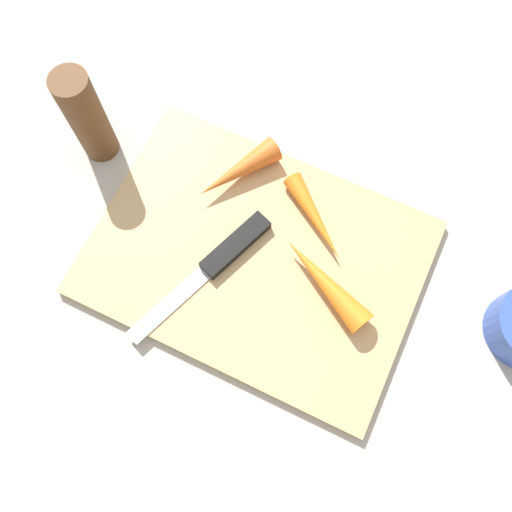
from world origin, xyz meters
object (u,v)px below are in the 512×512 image
carrot_shortest (238,171)px  carrot_longest (324,285)px  carrot_medium (315,218)px  cutting_board (256,258)px  knife (229,250)px  pepper_grinder (87,117)px

carrot_shortest → carrot_longest: (-0.14, 0.08, 0.00)m
carrot_medium → carrot_longest: size_ratio=0.92×
cutting_board → knife: 0.03m
carrot_medium → pepper_grinder: 0.28m
cutting_board → knife: size_ratio=1.85×
cutting_board → carrot_longest: 0.08m
knife → pepper_grinder: bearing=-85.5°
pepper_grinder → carrot_medium: bearing=-176.7°
pepper_grinder → cutting_board: bearing=167.8°
cutting_board → knife: knife is taller
knife → carrot_medium: 0.10m
knife → carrot_medium: size_ratio=1.78×
carrot_medium → carrot_longest: bearing=-22.7°
carrot_shortest → pepper_grinder: bearing=-50.2°
pepper_grinder → carrot_shortest: bearing=-170.2°
cutting_board → carrot_medium: 0.08m
knife → pepper_grinder: pepper_grinder is taller
knife → carrot_longest: bearing=113.0°
carrot_shortest → carrot_longest: bearing=89.9°
pepper_grinder → carrot_longest: bearing=170.3°
knife → pepper_grinder: size_ratio=1.47×
carrot_medium → knife: bearing=-96.6°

